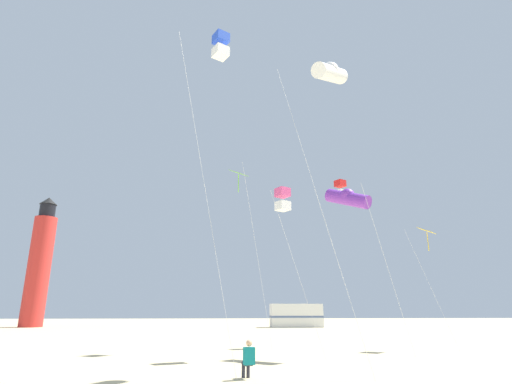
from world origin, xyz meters
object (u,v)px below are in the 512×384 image
kite_diamond_lime (240,180)px  kite_tube_white (330,73)px  kite_diamond_gold (427,234)px  kite_flyer_standing (248,358)px  kite_box_blue (221,46)px  kite_tube_violet (348,198)px  kite_box_scarlet (340,189)px  lighthouse_distant (40,264)px  rv_van_white (296,316)px  kite_box_rainbow (283,199)px

kite_diamond_lime → kite_tube_white: bearing=-64.1°
kite_diamond_lime → kite_diamond_gold: bearing=-1.7°
kite_tube_white → kite_diamond_gold: size_ratio=1.91×
kite_flyer_standing → kite_tube_white: (3.69, 1.77, 11.57)m
kite_box_blue → kite_flyer_standing: bearing=-55.2°
kite_tube_violet → kite_flyer_standing: bearing=-132.8°
kite_box_blue → kite_box_scarlet: (8.18, 10.46, -3.24)m
kite_tube_white → lighthouse_distant: lighthouse_distant is taller
lighthouse_distant → rv_van_white: size_ratio=2.59×
kite_box_blue → lighthouse_distant: (-23.55, 39.82, -5.40)m
kite_diamond_gold → kite_diamond_lime: kite_diamond_lime is taller
kite_flyer_standing → kite_box_scarlet: size_ratio=0.11×
kite_flyer_standing → kite_tube_violet: size_ratio=0.14×
kite_box_scarlet → kite_box_rainbow: 8.63m
lighthouse_distant → rv_van_white: lighthouse_distant is taller
kite_tube_violet → kite_tube_white: size_ratio=0.64×
kite_tube_white → kite_box_blue: size_ratio=0.93×
kite_tube_white → kite_box_rainbow: 6.39m
kite_diamond_gold → kite_diamond_lime: 11.50m
kite_diamond_gold → kite_box_scarlet: 6.34m
kite_tube_violet → kite_box_rainbow: kite_tube_violet is taller
kite_box_blue → kite_diamond_lime: size_ratio=1.36×
kite_box_scarlet → kite_tube_white: bearing=-107.6°
rv_van_white → kite_box_scarlet: bearing=-93.9°
lighthouse_distant → kite_box_scarlet: bearing=-42.8°
kite_box_rainbow → lighthouse_distant: (-26.76, 35.90, 0.48)m
kite_flyer_standing → kite_box_scarlet: kite_box_scarlet is taller
kite_tube_white → kite_box_scarlet: kite_tube_white is taller
kite_tube_violet → lighthouse_distant: 46.70m
kite_flyer_standing → kite_box_scarlet: (6.99, 12.17, 9.39)m
kite_flyer_standing → kite_box_blue: 12.79m
kite_tube_violet → kite_tube_white: bearing=-113.0°
kite_diamond_lime → lighthouse_distant: 40.66m
kite_flyer_standing → kite_diamond_lime: size_ratio=0.11×
kite_box_rainbow → rv_van_white: 33.93m
lighthouse_distant → kite_box_blue: bearing=-59.4°
kite_flyer_standing → kite_diamond_lime: (0.02, 9.31, 8.93)m
kite_tube_violet → kite_box_scarlet: bearing=76.1°
kite_flyer_standing → kite_diamond_gold: size_ratio=0.17×
kite_box_blue → kite_diamond_lime: kite_box_blue is taller
kite_box_rainbow → kite_box_scarlet: bearing=52.8°
kite_tube_white → kite_flyer_standing: bearing=-154.4°
kite_tube_white → kite_tube_violet: bearing=67.0°
kite_box_rainbow → kite_box_blue: bearing=-129.4°
kite_diamond_lime → rv_van_white: 31.35m
kite_tube_violet → kite_box_rainbow: 3.42m
kite_diamond_gold → rv_van_white: 29.97m
kite_flyer_standing → kite_tube_violet: bearing=-146.6°
kite_tube_white → kite_diamond_lime: 8.80m
kite_box_scarlet → kite_flyer_standing: bearing=-119.9°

